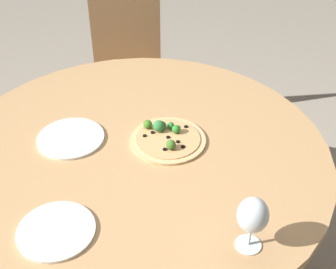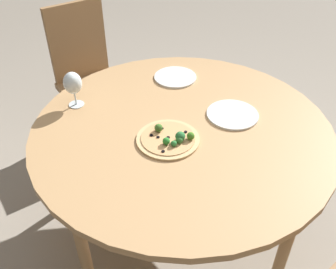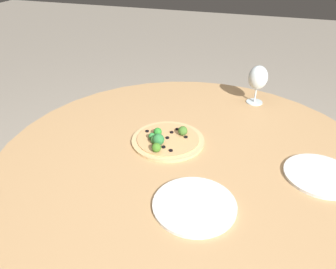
# 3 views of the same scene
# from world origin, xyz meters

# --- Properties ---
(dining_table) EXTENTS (1.33, 1.33, 0.71)m
(dining_table) POSITION_xyz_m (0.00, 0.00, 0.65)
(dining_table) COLOR tan
(dining_table) RESTS_ON ground_plane
(chair_2) EXTENTS (0.56, 0.56, 0.93)m
(chair_2) POSITION_xyz_m (0.65, -0.80, 0.49)
(chair_2) COLOR #997047
(chair_2) RESTS_ON ground_plane
(pizza) EXTENTS (0.27, 0.27, 0.06)m
(pizza) POSITION_xyz_m (-0.06, -0.10, 0.72)
(pizza) COLOR tan
(pizza) RESTS_ON dining_table
(wine_glass) EXTENTS (0.09, 0.09, 0.17)m
(wine_glass) POSITION_xyz_m (-0.50, 0.18, 0.82)
(wine_glass) COLOR silver
(wine_glass) RESTS_ON dining_table
(plate_near) EXTENTS (0.24, 0.24, 0.01)m
(plate_near) POSITION_xyz_m (0.24, 0.08, 0.71)
(plate_near) COLOR silver
(plate_near) RESTS_ON dining_table
(plate_far) EXTENTS (0.22, 0.22, 0.01)m
(plate_far) POSITION_xyz_m (-0.02, 0.43, 0.71)
(plate_far) COLOR silver
(plate_far) RESTS_ON dining_table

